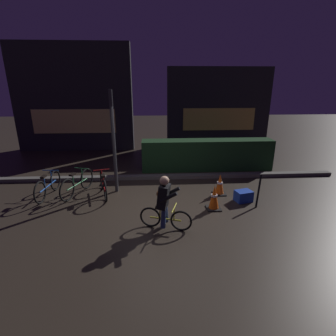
{
  "coord_description": "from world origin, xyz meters",
  "views": [
    {
      "loc": [
        -0.19,
        -6.01,
        3.09
      ],
      "look_at": [
        0.2,
        0.6,
        0.9
      ],
      "focal_mm": 27.5,
      "sensor_mm": 36.0,
      "label": 1
    }
  ],
  "objects_px": {
    "parked_bike_left_mid": "(77,184)",
    "cyclist": "(165,202)",
    "closed_umbrella": "(259,191)",
    "traffic_cone_near": "(214,197)",
    "parked_bike_center_left": "(103,185)",
    "traffic_cone_far": "(220,185)",
    "street_post": "(114,143)",
    "blue_crate": "(243,196)",
    "parked_bike_leftmost": "(48,186)"
  },
  "relations": [
    {
      "from": "street_post",
      "to": "parked_bike_leftmost",
      "type": "relative_size",
      "value": 1.92
    },
    {
      "from": "street_post",
      "to": "cyclist",
      "type": "xyz_separation_m",
      "value": [
        1.34,
        -2.15,
        -0.84
      ]
    },
    {
      "from": "parked_bike_leftmost",
      "to": "closed_umbrella",
      "type": "distance_m",
      "value": 5.82
    },
    {
      "from": "street_post",
      "to": "parked_bike_left_mid",
      "type": "height_order",
      "value": "street_post"
    },
    {
      "from": "cyclist",
      "to": "closed_umbrella",
      "type": "bearing_deg",
      "value": 38.86
    },
    {
      "from": "traffic_cone_near",
      "to": "cyclist",
      "type": "bearing_deg",
      "value": -146.89
    },
    {
      "from": "parked_bike_leftmost",
      "to": "closed_umbrella",
      "type": "xyz_separation_m",
      "value": [
        5.75,
        -0.91,
        0.08
      ]
    },
    {
      "from": "parked_bike_center_left",
      "to": "cyclist",
      "type": "height_order",
      "value": "cyclist"
    },
    {
      "from": "parked_bike_left_mid",
      "to": "street_post",
      "type": "bearing_deg",
      "value": -61.71
    },
    {
      "from": "blue_crate",
      "to": "cyclist",
      "type": "xyz_separation_m",
      "value": [
        -2.22,
        -1.25,
        0.48
      ]
    },
    {
      "from": "parked_bike_center_left",
      "to": "traffic_cone_far",
      "type": "distance_m",
      "value": 3.36
    },
    {
      "from": "street_post",
      "to": "parked_bike_center_left",
      "type": "xyz_separation_m",
      "value": [
        -0.34,
        -0.26,
        -1.14
      ]
    },
    {
      "from": "blue_crate",
      "to": "traffic_cone_near",
      "type": "bearing_deg",
      "value": -156.4
    },
    {
      "from": "street_post",
      "to": "traffic_cone_near",
      "type": "relative_size",
      "value": 4.49
    },
    {
      "from": "traffic_cone_near",
      "to": "blue_crate",
      "type": "xyz_separation_m",
      "value": [
        0.92,
        0.4,
        -0.17
      ]
    },
    {
      "from": "parked_bike_center_left",
      "to": "cyclist",
      "type": "distance_m",
      "value": 2.55
    },
    {
      "from": "parked_bike_center_left",
      "to": "cyclist",
      "type": "bearing_deg",
      "value": -154.85
    },
    {
      "from": "street_post",
      "to": "traffic_cone_near",
      "type": "distance_m",
      "value": 3.16
    },
    {
      "from": "parked_bike_left_mid",
      "to": "traffic_cone_near",
      "type": "height_order",
      "value": "parked_bike_left_mid"
    },
    {
      "from": "blue_crate",
      "to": "traffic_cone_far",
      "type": "bearing_deg",
      "value": 136.62
    },
    {
      "from": "parked_bike_center_left",
      "to": "closed_umbrella",
      "type": "distance_m",
      "value": 4.29
    },
    {
      "from": "parked_bike_left_mid",
      "to": "traffic_cone_far",
      "type": "bearing_deg",
      "value": -73.39
    },
    {
      "from": "parked_bike_left_mid",
      "to": "cyclist",
      "type": "bearing_deg",
      "value": -109.52
    },
    {
      "from": "parked_bike_left_mid",
      "to": "parked_bike_center_left",
      "type": "xyz_separation_m",
      "value": [
        0.76,
        -0.09,
        -0.01
      ]
    },
    {
      "from": "traffic_cone_far",
      "to": "blue_crate",
      "type": "height_order",
      "value": "traffic_cone_far"
    },
    {
      "from": "parked_bike_left_mid",
      "to": "closed_umbrella",
      "type": "bearing_deg",
      "value": -81.5
    },
    {
      "from": "traffic_cone_far",
      "to": "parked_bike_center_left",
      "type": "bearing_deg",
      "value": 177.71
    },
    {
      "from": "parked_bike_left_mid",
      "to": "closed_umbrella",
      "type": "distance_m",
      "value": 5.05
    },
    {
      "from": "traffic_cone_near",
      "to": "parked_bike_leftmost",
      "type": "bearing_deg",
      "value": 166.85
    },
    {
      "from": "street_post",
      "to": "blue_crate",
      "type": "distance_m",
      "value": 3.9
    },
    {
      "from": "street_post",
      "to": "traffic_cone_near",
      "type": "bearing_deg",
      "value": -26.19
    },
    {
      "from": "parked_bike_left_mid",
      "to": "cyclist",
      "type": "distance_m",
      "value": 3.15
    },
    {
      "from": "cyclist",
      "to": "traffic_cone_near",
      "type": "bearing_deg",
      "value": 50.26
    },
    {
      "from": "closed_umbrella",
      "to": "parked_bike_leftmost",
      "type": "bearing_deg",
      "value": 111.45
    },
    {
      "from": "parked_bike_center_left",
      "to": "traffic_cone_far",
      "type": "height_order",
      "value": "parked_bike_center_left"
    },
    {
      "from": "street_post",
      "to": "closed_umbrella",
      "type": "bearing_deg",
      "value": -16.61
    },
    {
      "from": "traffic_cone_far",
      "to": "parked_bike_left_mid",
      "type": "bearing_deg",
      "value": 176.84
    },
    {
      "from": "blue_crate",
      "to": "closed_umbrella",
      "type": "distance_m",
      "value": 0.46
    },
    {
      "from": "blue_crate",
      "to": "closed_umbrella",
      "type": "bearing_deg",
      "value": -40.25
    },
    {
      "from": "parked_bike_leftmost",
      "to": "parked_bike_left_mid",
      "type": "relative_size",
      "value": 1.02
    },
    {
      "from": "closed_umbrella",
      "to": "traffic_cone_near",
      "type": "bearing_deg",
      "value": 127.5
    },
    {
      "from": "cyclist",
      "to": "parked_bike_left_mid",
      "type": "bearing_deg",
      "value": 157.86
    },
    {
      "from": "street_post",
      "to": "parked_bike_center_left",
      "type": "height_order",
      "value": "street_post"
    },
    {
      "from": "blue_crate",
      "to": "closed_umbrella",
      "type": "height_order",
      "value": "closed_umbrella"
    },
    {
      "from": "parked_bike_center_left",
      "to": "closed_umbrella",
      "type": "height_order",
      "value": "closed_umbrella"
    },
    {
      "from": "closed_umbrella",
      "to": "cyclist",
      "type": "bearing_deg",
      "value": 142.15
    },
    {
      "from": "street_post",
      "to": "parked_bike_leftmost",
      "type": "bearing_deg",
      "value": -172.78
    },
    {
      "from": "parked_bike_leftmost",
      "to": "closed_umbrella",
      "type": "height_order",
      "value": "closed_umbrella"
    },
    {
      "from": "street_post",
      "to": "parked_bike_center_left",
      "type": "relative_size",
      "value": 1.99
    },
    {
      "from": "parked_bike_left_mid",
      "to": "closed_umbrella",
      "type": "height_order",
      "value": "closed_umbrella"
    }
  ]
}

